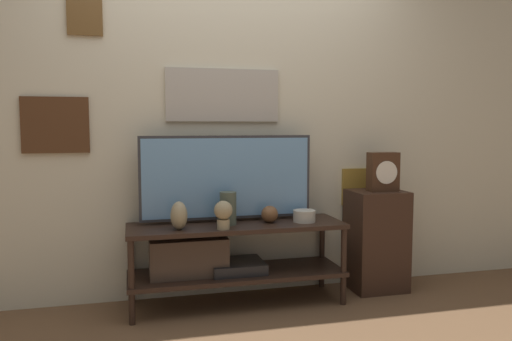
% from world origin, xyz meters
% --- Properties ---
extents(ground_plane, '(12.00, 12.00, 0.00)m').
position_xyz_m(ground_plane, '(0.00, 0.00, 0.00)').
color(ground_plane, brown).
extents(wall_back, '(6.40, 0.08, 2.70)m').
position_xyz_m(wall_back, '(-0.01, 0.54, 1.35)').
color(wall_back, beige).
rests_on(wall_back, ground_plane).
extents(media_console, '(1.45, 0.45, 0.55)m').
position_xyz_m(media_console, '(-0.13, 0.27, 0.35)').
color(media_console, black).
rests_on(media_console, ground_plane).
extents(television, '(1.19, 0.05, 0.59)m').
position_xyz_m(television, '(-0.04, 0.36, 0.86)').
color(television, '#333338').
rests_on(television, media_console).
extents(vase_tall_ceramic, '(0.11, 0.11, 0.22)m').
position_xyz_m(vase_tall_ceramic, '(-0.06, 0.25, 0.66)').
color(vase_tall_ceramic, '#4C5647').
rests_on(vase_tall_ceramic, media_console).
extents(vase_urn_stoneware, '(0.11, 0.14, 0.18)m').
position_xyz_m(vase_urn_stoneware, '(-0.40, 0.17, 0.64)').
color(vase_urn_stoneware, tan).
rests_on(vase_urn_stoneware, media_console).
extents(vase_round_glass, '(0.12, 0.12, 0.12)m').
position_xyz_m(vase_round_glass, '(0.23, 0.25, 0.61)').
color(vase_round_glass, brown).
rests_on(vase_round_glass, media_console).
extents(vase_wide_bowl, '(0.15, 0.15, 0.08)m').
position_xyz_m(vase_wide_bowl, '(0.47, 0.22, 0.59)').
color(vase_wide_bowl, beige).
rests_on(vase_wide_bowl, media_console).
extents(decorative_bust, '(0.12, 0.12, 0.18)m').
position_xyz_m(decorative_bust, '(-0.12, 0.11, 0.66)').
color(decorative_bust, tan).
rests_on(decorative_bust, media_console).
extents(side_table, '(0.39, 0.34, 0.74)m').
position_xyz_m(side_table, '(1.07, 0.32, 0.37)').
color(side_table, '#382319').
rests_on(side_table, ground_plane).
extents(mantel_clock, '(0.22, 0.11, 0.28)m').
position_xyz_m(mantel_clock, '(1.10, 0.29, 0.88)').
color(mantel_clock, '#422819').
rests_on(mantel_clock, side_table).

